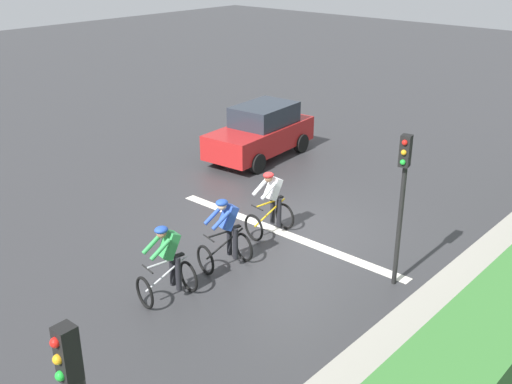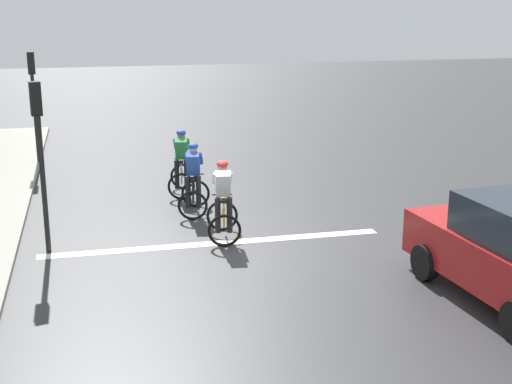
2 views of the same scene
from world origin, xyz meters
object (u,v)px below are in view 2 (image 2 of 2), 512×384
Objects in this scene: traffic_light_near_crossing at (39,141)px; cyclist_lead at (182,164)px; cyclist_mid at (223,202)px; traffic_light_far_junction at (33,91)px; cyclist_second at (194,181)px.

cyclist_lead is at bearing 48.30° from traffic_light_near_crossing.
cyclist_lead is 1.00× the size of cyclist_mid.
cyclist_mid is at bearing -62.55° from traffic_light_far_junction.
traffic_light_far_junction is (-4.13, 7.95, 1.43)m from cyclist_mid.
cyclist_second is 7.27m from traffic_light_far_junction.
cyclist_lead is at bearing -48.96° from traffic_light_far_junction.
traffic_light_far_junction reaches higher than cyclist_second.
cyclist_mid is 9.07m from traffic_light_far_junction.
cyclist_mid is at bearing -84.12° from cyclist_lead.
cyclist_mid is at bearing -80.22° from cyclist_second.
cyclist_lead is 3.66m from cyclist_mid.
cyclist_mid is 3.80m from traffic_light_near_crossing.
cyclist_mid is 0.50× the size of traffic_light_near_crossing.
traffic_light_near_crossing reaches higher than cyclist_second.
cyclist_second is 1.00× the size of cyclist_mid.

